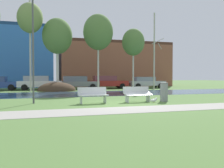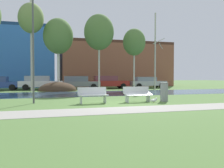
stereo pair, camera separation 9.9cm
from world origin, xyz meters
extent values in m
plane|color=#517538|center=(0.00, 10.00, 0.00)|extent=(120.00, 120.00, 0.00)
cube|color=#9E998E|center=(0.00, -2.07, 0.01)|extent=(60.00, 2.02, 0.01)
cube|color=#284256|center=(0.00, 8.18, 0.00)|extent=(80.00, 6.35, 0.01)
ellipsoid|color=#423021|center=(-2.36, 13.09, 0.00)|extent=(3.86, 3.45, 1.79)
cube|color=silver|center=(-1.29, 0.72, 0.45)|extent=(1.62, 0.54, 0.05)
cube|color=silver|center=(-1.30, 1.00, 0.67)|extent=(1.60, 0.14, 0.40)
cube|color=silver|center=(-1.95, 0.75, 0.23)|extent=(0.06, 0.43, 0.45)
cube|color=silver|center=(-0.64, 0.80, 0.23)|extent=(0.06, 0.43, 0.45)
cylinder|color=silver|center=(-1.95, 0.71, 0.59)|extent=(0.05, 0.28, 0.04)
cylinder|color=silver|center=(-0.64, 0.76, 0.59)|extent=(0.05, 0.28, 0.04)
cube|color=silver|center=(1.29, 0.72, 0.45)|extent=(1.62, 0.54, 0.18)
cube|color=silver|center=(1.28, 1.00, 0.67)|extent=(1.60, 0.14, 0.40)
cube|color=silver|center=(0.63, 0.75, 0.23)|extent=(0.06, 0.43, 0.45)
cube|color=silver|center=(1.94, 0.80, 0.23)|extent=(0.06, 0.43, 0.45)
cylinder|color=silver|center=(0.63, 0.71, 0.59)|extent=(0.05, 0.28, 0.04)
cylinder|color=silver|center=(1.95, 0.76, 0.59)|extent=(0.05, 0.28, 0.04)
cylinder|color=gray|center=(2.90, 0.68, 0.54)|extent=(0.45, 0.45, 1.08)
torus|color=#494A4C|center=(2.90, 0.68, 1.05)|extent=(0.48, 0.48, 0.04)
ellipsoid|color=white|center=(2.01, 0.24, 0.12)|extent=(0.37, 0.17, 0.17)
sphere|color=white|center=(2.17, 0.24, 0.20)|extent=(0.12, 0.12, 0.12)
cone|color=gold|center=(2.24, 0.24, 0.20)|extent=(0.06, 0.04, 0.04)
cylinder|color=gold|center=(2.03, 0.21, 0.05)|extent=(0.01, 0.01, 0.10)
cylinder|color=gold|center=(2.03, 0.27, 0.05)|extent=(0.01, 0.01, 0.10)
cylinder|color=#4C4C51|center=(-4.35, 1.72, 2.86)|extent=(0.10, 0.10, 5.71)
cylinder|color=#BCB7A8|center=(-4.85, 12.63, 4.53)|extent=(0.17, 0.17, 9.05)
ellipsoid|color=olive|center=(-4.85, 12.63, 7.06)|extent=(2.41, 2.41, 2.89)
cylinder|color=beige|center=(-2.26, 13.14, 3.55)|extent=(0.25, 0.25, 7.10)
ellipsoid|color=#567A3D|center=(-2.26, 13.14, 5.54)|extent=(3.00, 3.00, 3.60)
cylinder|color=beige|center=(1.85, 12.57, 3.88)|extent=(0.17, 0.17, 7.76)
ellipsoid|color=#567A3D|center=(1.85, 12.57, 6.05)|extent=(3.10, 3.10, 3.71)
cylinder|color=beige|center=(5.82, 12.67, 3.33)|extent=(0.16, 0.16, 6.66)
ellipsoid|color=#567A3D|center=(5.82, 12.67, 5.20)|extent=(2.45, 2.45, 2.94)
cylinder|color=#BCB7A8|center=(8.41, 12.80, 4.30)|extent=(0.17, 0.17, 8.61)
cylinder|color=#BCB7A8|center=(9.08, 13.26, 5.52)|extent=(0.93, 1.32, 0.58)
cylinder|color=#BCB7A8|center=(8.87, 12.33, 4.84)|extent=(0.92, 0.90, 0.56)
cylinder|color=black|center=(-6.74, 16.58, 0.32)|extent=(0.65, 0.26, 0.64)
cylinder|color=black|center=(-6.84, 14.88, 0.32)|extent=(0.65, 0.26, 0.64)
cube|color=silver|center=(-3.97, 15.46, 0.64)|extent=(4.69, 2.05, 0.64)
cube|color=#949AAC|center=(-4.33, 15.48, 1.24)|extent=(2.66, 1.71, 0.57)
cylinder|color=black|center=(-2.40, 16.25, 0.32)|extent=(0.65, 0.26, 0.64)
cylinder|color=black|center=(-2.51, 14.48, 0.32)|extent=(0.65, 0.26, 0.64)
cylinder|color=black|center=(-5.42, 16.44, 0.32)|extent=(0.65, 0.26, 0.64)
cylinder|color=black|center=(-5.53, 14.67, 0.32)|extent=(0.65, 0.26, 0.64)
cube|color=slate|center=(0.24, 15.64, 0.61)|extent=(4.75, 2.00, 0.57)
cube|color=slate|center=(-0.13, 15.67, 1.19)|extent=(2.70, 1.67, 0.60)
cylinder|color=black|center=(1.83, 16.41, 0.32)|extent=(0.65, 0.26, 0.64)
cylinder|color=black|center=(1.73, 14.69, 0.32)|extent=(0.65, 0.26, 0.64)
cylinder|color=black|center=(-1.24, 16.60, 0.32)|extent=(0.65, 0.26, 0.64)
cylinder|color=black|center=(-1.34, 14.88, 0.32)|extent=(0.65, 0.26, 0.64)
cube|color=maroon|center=(3.90, 16.12, 0.63)|extent=(4.85, 2.13, 0.62)
cube|color=brown|center=(3.52, 16.14, 1.24)|extent=(2.75, 1.78, 0.60)
cylinder|color=black|center=(5.52, 16.94, 0.32)|extent=(0.65, 0.26, 0.64)
cylinder|color=black|center=(5.41, 15.11, 0.32)|extent=(0.65, 0.26, 0.64)
cylinder|color=black|center=(2.40, 17.13, 0.32)|extent=(0.65, 0.26, 0.64)
cylinder|color=black|center=(2.28, 15.30, 0.32)|extent=(0.65, 0.26, 0.64)
cube|color=#B2B5BC|center=(8.74, 15.44, 0.60)|extent=(4.50, 2.05, 0.57)
cube|color=gray|center=(8.39, 15.46, 1.14)|extent=(2.56, 1.71, 0.52)
cylinder|color=black|center=(10.25, 16.23, 0.32)|extent=(0.65, 0.26, 0.64)
cylinder|color=black|center=(10.14, 14.46, 0.32)|extent=(0.65, 0.26, 0.64)
cylinder|color=black|center=(7.35, 16.41, 0.32)|extent=(0.65, 0.26, 0.64)
cylinder|color=black|center=(7.24, 14.64, 0.32)|extent=(0.65, 0.26, 0.64)
cube|color=#3870C6|center=(-7.72, 24.06, 3.94)|extent=(10.95, 7.15, 7.89)
cube|color=navy|center=(-7.72, 24.06, 8.09)|extent=(10.95, 7.15, 0.40)
cube|color=brown|center=(7.10, 23.82, 3.12)|extent=(16.63, 6.70, 6.24)
cube|color=#4E2C21|center=(7.10, 23.82, 6.44)|extent=(16.63, 6.70, 0.40)
camera|label=1|loc=(-4.05, -11.75, 1.45)|focal=38.40mm
camera|label=2|loc=(-3.95, -11.78, 1.45)|focal=38.40mm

